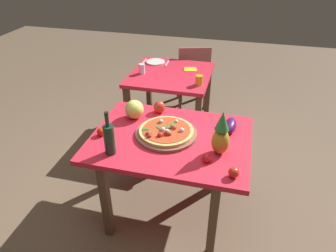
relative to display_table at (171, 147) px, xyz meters
The scene contains 20 objects.
ground_plane 0.64m from the display_table, ahead, with size 10.00×10.00×0.00m, color brown.
display_table is the anchor object (origin of this frame).
background_table 1.25m from the display_table, 103.72° to the left, with size 0.86×0.86×0.73m.
dining_chair 1.89m from the display_table, 94.79° to the left, with size 0.50×0.50×0.85m.
pizza_board 0.11m from the display_table, 152.90° to the left, with size 0.47×0.47×0.03m, color brown.
pizza 0.14m from the display_table, 156.84° to the left, with size 0.41×0.41×0.06m.
wine_bottle 0.51m from the display_table, 140.96° to the right, with size 0.08×0.08×0.33m.
pineapple_left 0.46m from the display_table, 15.59° to the right, with size 0.12×0.12×0.33m.
melon 0.45m from the display_table, 149.99° to the left, with size 0.16×0.16×0.16m, color #DADD60.
bell_pepper 0.42m from the display_table, 118.07° to the left, with size 0.10×0.10×0.11m, color red.
eggplant 0.49m from the display_table, 25.60° to the left, with size 0.20×0.09×0.09m, color #481558.
tomato_at_corner 0.40m from the display_table, 36.85° to the right, with size 0.07×0.07×0.07m, color red.
tomato_by_bottle 0.61m from the display_table, 34.58° to the right, with size 0.07×0.07×0.07m, color red.
tomato_beside_pepper 0.54m from the display_table, 168.34° to the right, with size 0.06×0.06×0.06m, color red.
drinking_glass_juice 0.99m from the display_table, 86.97° to the left, with size 0.07×0.07×0.10m, color gold.
drinking_glass_water 1.28m from the display_table, 117.90° to the left, with size 0.07×0.07×0.11m, color silver.
dinner_plate 1.57m from the display_table, 110.26° to the left, with size 0.22×0.22×0.02m, color white.
fork_utensil 1.63m from the display_table, 114.89° to the left, with size 0.02×0.18×0.01m, color silver.
knife_utensil 1.53m from the display_table, 105.33° to the left, with size 0.02×0.18×0.01m, color silver.
napkin_folded 1.37m from the display_table, 94.43° to the left, with size 0.14×0.12×0.01m, color yellow.
Camera 1 is at (0.45, -1.89, 2.05)m, focal length 33.30 mm.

